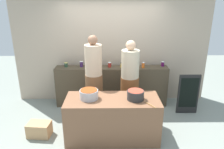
{
  "coord_description": "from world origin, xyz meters",
  "views": [
    {
      "loc": [
        -0.05,
        -3.77,
        2.51
      ],
      "look_at": [
        0.0,
        0.35,
        1.05
      ],
      "focal_mm": 34.21,
      "sensor_mm": 36.0,
      "label": 1
    }
  ],
  "objects_px": {
    "bread_crate": "(39,129)",
    "preserve_jar_8": "(163,64)",
    "preserve_jar_1": "(81,64)",
    "cook_with_tongs": "(94,83)",
    "wooden_spoon": "(151,105)",
    "preserve_jar_2": "(89,65)",
    "cooking_pot_center": "(136,95)",
    "preserve_jar_7": "(143,65)",
    "preserve_jar_6": "(132,64)",
    "cook_in_cap": "(130,84)",
    "preserve_jar_4": "(110,65)",
    "cooking_pot_left": "(89,94)",
    "preserve_jar_5": "(122,65)",
    "preserve_jar_3": "(95,66)",
    "chalkboard_sign": "(188,94)",
    "preserve_jar_0": "(66,65)"
  },
  "relations": [
    {
      "from": "bread_crate",
      "to": "preserve_jar_8",
      "type": "bearing_deg",
      "value": 27.86
    },
    {
      "from": "preserve_jar_1",
      "to": "bread_crate",
      "type": "bearing_deg",
      "value": -116.44
    },
    {
      "from": "cook_with_tongs",
      "to": "wooden_spoon",
      "type": "bearing_deg",
      "value": -44.01
    },
    {
      "from": "preserve_jar_2",
      "to": "wooden_spoon",
      "type": "height_order",
      "value": "preserve_jar_2"
    },
    {
      "from": "cooking_pot_center",
      "to": "preserve_jar_7",
      "type": "bearing_deg",
      "value": 76.24
    },
    {
      "from": "preserve_jar_2",
      "to": "preserve_jar_6",
      "type": "relative_size",
      "value": 0.81
    },
    {
      "from": "cook_with_tongs",
      "to": "bread_crate",
      "type": "relative_size",
      "value": 4.31
    },
    {
      "from": "cooking_pot_center",
      "to": "cook_in_cap",
      "type": "bearing_deg",
      "value": 92.2
    },
    {
      "from": "preserve_jar_4",
      "to": "cook_with_tongs",
      "type": "xyz_separation_m",
      "value": [
        -0.33,
        -0.69,
        -0.19
      ]
    },
    {
      "from": "preserve_jar_8",
      "to": "cooking_pot_left",
      "type": "distance_m",
      "value": 2.21
    },
    {
      "from": "preserve_jar_1",
      "to": "cook_in_cap",
      "type": "xyz_separation_m",
      "value": [
        1.11,
        -0.68,
        -0.26
      ]
    },
    {
      "from": "preserve_jar_1",
      "to": "preserve_jar_2",
      "type": "relative_size",
      "value": 1.25
    },
    {
      "from": "bread_crate",
      "to": "preserve_jar_4",
      "type": "bearing_deg",
      "value": 44.55
    },
    {
      "from": "preserve_jar_5",
      "to": "preserve_jar_6",
      "type": "bearing_deg",
      "value": 20.45
    },
    {
      "from": "cooking_pot_left",
      "to": "preserve_jar_1",
      "type": "bearing_deg",
      "value": 102.07
    },
    {
      "from": "preserve_jar_7",
      "to": "wooden_spoon",
      "type": "xyz_separation_m",
      "value": [
        -0.11,
        -1.61,
        -0.21
      ]
    },
    {
      "from": "preserve_jar_2",
      "to": "bread_crate",
      "type": "height_order",
      "value": "preserve_jar_2"
    },
    {
      "from": "preserve_jar_8",
      "to": "bread_crate",
      "type": "distance_m",
      "value": 3.12
    },
    {
      "from": "cook_with_tongs",
      "to": "preserve_jar_5",
      "type": "bearing_deg",
      "value": 45.96
    },
    {
      "from": "preserve_jar_3",
      "to": "preserve_jar_8",
      "type": "distance_m",
      "value": 1.64
    },
    {
      "from": "preserve_jar_3",
      "to": "preserve_jar_5",
      "type": "distance_m",
      "value": 0.64
    },
    {
      "from": "preserve_jar_1",
      "to": "preserve_jar_6",
      "type": "distance_m",
      "value": 1.23
    },
    {
      "from": "preserve_jar_8",
      "to": "bread_crate",
      "type": "height_order",
      "value": "preserve_jar_8"
    },
    {
      "from": "cook_in_cap",
      "to": "chalkboard_sign",
      "type": "distance_m",
      "value": 1.4
    },
    {
      "from": "preserve_jar_1",
      "to": "cook_with_tongs",
      "type": "relative_size",
      "value": 0.07
    },
    {
      "from": "cooking_pot_center",
      "to": "cook_with_tongs",
      "type": "relative_size",
      "value": 0.16
    },
    {
      "from": "preserve_jar_6",
      "to": "wooden_spoon",
      "type": "height_order",
      "value": "preserve_jar_6"
    },
    {
      "from": "wooden_spoon",
      "to": "chalkboard_sign",
      "type": "height_order",
      "value": "chalkboard_sign"
    },
    {
      "from": "cooking_pot_left",
      "to": "bread_crate",
      "type": "height_order",
      "value": "cooking_pot_left"
    },
    {
      "from": "cook_with_tongs",
      "to": "cook_in_cap",
      "type": "distance_m",
      "value": 0.76
    },
    {
      "from": "preserve_jar_3",
      "to": "preserve_jar_6",
      "type": "xyz_separation_m",
      "value": [
        0.9,
        0.12,
        0.01
      ]
    },
    {
      "from": "preserve_jar_0",
      "to": "cooking_pot_left",
      "type": "relative_size",
      "value": 0.33
    },
    {
      "from": "bread_crate",
      "to": "preserve_jar_5",
      "type": "bearing_deg",
      "value": 38.14
    },
    {
      "from": "preserve_jar_7",
      "to": "preserve_jar_2",
      "type": "bearing_deg",
      "value": 177.64
    },
    {
      "from": "preserve_jar_7",
      "to": "cooking_pot_left",
      "type": "xyz_separation_m",
      "value": [
        -1.17,
        -1.33,
        -0.14
      ]
    },
    {
      "from": "preserve_jar_7",
      "to": "cooking_pot_center",
      "type": "relative_size",
      "value": 0.46
    },
    {
      "from": "preserve_jar_2",
      "to": "preserve_jar_6",
      "type": "distance_m",
      "value": 1.04
    },
    {
      "from": "chalkboard_sign",
      "to": "cook_with_tongs",
      "type": "bearing_deg",
      "value": -174.65
    },
    {
      "from": "preserve_jar_2",
      "to": "preserve_jar_3",
      "type": "bearing_deg",
      "value": -21.73
    },
    {
      "from": "cooking_pot_left",
      "to": "cook_in_cap",
      "type": "distance_m",
      "value": 1.1
    },
    {
      "from": "preserve_jar_8",
      "to": "bread_crate",
      "type": "bearing_deg",
      "value": -152.14
    },
    {
      "from": "preserve_jar_8",
      "to": "preserve_jar_4",
      "type": "bearing_deg",
      "value": -177.34
    },
    {
      "from": "cooking_pot_center",
      "to": "preserve_jar_6",
      "type": "bearing_deg",
      "value": 86.4
    },
    {
      "from": "preserve_jar_6",
      "to": "bread_crate",
      "type": "relative_size",
      "value": 0.31
    },
    {
      "from": "preserve_jar_1",
      "to": "cooking_pot_center",
      "type": "distance_m",
      "value": 1.86
    },
    {
      "from": "preserve_jar_1",
      "to": "preserve_jar_0",
      "type": "bearing_deg",
      "value": -178.29
    },
    {
      "from": "preserve_jar_7",
      "to": "preserve_jar_8",
      "type": "distance_m",
      "value": 0.51
    },
    {
      "from": "preserve_jar_1",
      "to": "preserve_jar_5",
      "type": "xyz_separation_m",
      "value": [
        0.98,
        -0.07,
        -0.01
      ]
    },
    {
      "from": "preserve_jar_8",
      "to": "cooking_pot_left",
      "type": "relative_size",
      "value": 0.35
    },
    {
      "from": "preserve_jar_1",
      "to": "preserve_jar_4",
      "type": "bearing_deg",
      "value": -2.92
    }
  ]
}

